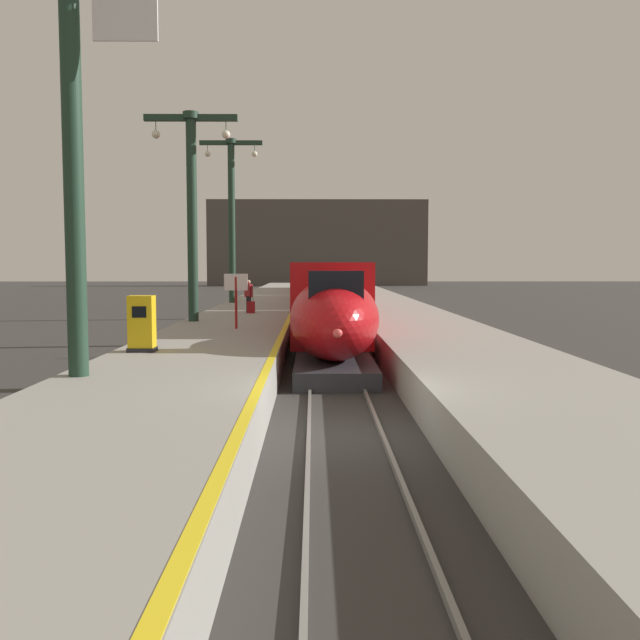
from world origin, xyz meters
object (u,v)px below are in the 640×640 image
(station_column_far, at_px, (232,206))
(rolling_suitcase, at_px, (251,307))
(station_column_mid, at_px, (192,196))
(ticket_machine_yellow, at_px, (142,326))
(station_column_near, at_px, (74,116))
(highspeed_train_main, at_px, (323,288))
(passenger_near_edge, at_px, (249,294))
(departure_info_board, at_px, (236,290))

(station_column_far, xyz_separation_m, rolling_suitcase, (2.07, -9.85, -5.88))
(station_column_mid, bearing_deg, station_column_far, 90.00)
(station_column_mid, xyz_separation_m, rolling_suitcase, (2.07, 5.05, -5.11))
(rolling_suitcase, height_order, ticket_machine_yellow, ticket_machine_yellow)
(station_column_near, relative_size, ticket_machine_yellow, 5.84)
(station_column_far, distance_m, ticket_machine_yellow, 26.22)
(highspeed_train_main, bearing_deg, rolling_suitcase, -109.93)
(passenger_near_edge, relative_size, departure_info_board, 0.80)
(station_column_near, bearing_deg, passenger_near_edge, 84.69)
(station_column_far, bearing_deg, rolling_suitcase, -78.15)
(station_column_far, bearing_deg, departure_info_board, -83.04)
(highspeed_train_main, xyz_separation_m, ticket_machine_yellow, (-5.55, -26.36, -0.17))
(rolling_suitcase, bearing_deg, station_column_near, -95.69)
(station_column_mid, xyz_separation_m, station_column_far, (0.00, 14.90, 0.77))
(passenger_near_edge, distance_m, ticket_machine_yellow, 15.97)
(highspeed_train_main, distance_m, passenger_near_edge, 11.20)
(station_column_far, height_order, passenger_near_edge, station_column_far)
(highspeed_train_main, distance_m, station_column_near, 31.70)
(station_column_far, distance_m, passenger_near_edge, 11.23)
(station_column_near, relative_size, station_column_far, 0.89)
(highspeed_train_main, height_order, departure_info_board, highspeed_train_main)
(station_column_mid, bearing_deg, rolling_suitcase, 67.74)
(station_column_mid, height_order, ticket_machine_yellow, station_column_mid)
(passenger_near_edge, height_order, departure_info_board, departure_info_board)
(passenger_near_edge, height_order, rolling_suitcase, passenger_near_edge)
(ticket_machine_yellow, relative_size, departure_info_board, 0.75)
(station_column_mid, bearing_deg, ticket_machine_yellow, -88.13)
(highspeed_train_main, xyz_separation_m, station_column_far, (-5.90, -0.72, 5.28))
(passenger_near_edge, bearing_deg, station_column_far, 101.25)
(station_column_mid, xyz_separation_m, departure_info_board, (2.26, -3.61, -3.91))
(ticket_machine_yellow, distance_m, departure_info_board, 7.42)
(departure_info_board, bearing_deg, station_column_far, 96.96)
(rolling_suitcase, height_order, departure_info_board, departure_info_board)
(station_column_far, bearing_deg, station_column_near, -89.89)
(station_column_near, distance_m, ticket_machine_yellow, 6.65)
(ticket_machine_yellow, bearing_deg, highspeed_train_main, 78.11)
(station_column_far, xyz_separation_m, departure_info_board, (2.26, -18.52, -4.68))
(station_column_far, relative_size, ticket_machine_yellow, 6.53)
(station_column_mid, relative_size, passenger_near_edge, 5.32)
(rolling_suitcase, bearing_deg, ticket_machine_yellow, -96.21)
(station_column_far, relative_size, passenger_near_edge, 6.18)
(station_column_near, xyz_separation_m, station_column_mid, (-0.06, 15.16, -0.29))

